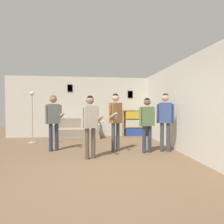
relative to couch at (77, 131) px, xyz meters
name	(u,v)px	position (x,y,z in m)	size (l,w,h in m)	color
ground_plane	(95,177)	(0.68, -4.30, -0.28)	(20.00, 20.00, 0.00)	brown
wall_back	(93,107)	(0.68, 0.42, 1.07)	(7.49, 0.08, 2.70)	silver
wall_right	(169,107)	(3.26, -1.95, 1.07)	(0.06, 7.09, 2.70)	silver
couch	(77,131)	(0.00, 0.00, 0.00)	(1.96, 0.80, 0.84)	gray
bookshelf	(134,123)	(2.59, 0.20, 0.31)	(1.04, 0.30, 1.18)	olive
floor_lamp	(32,111)	(-1.55, -0.88, 0.90)	(0.28, 0.28, 1.92)	#ADA89E
person_player_foreground_left	(54,116)	(-0.53, -2.13, 0.77)	(0.59, 0.39, 1.71)	#2D334C
person_player_foreground_center	(90,120)	(0.59, -3.09, 0.72)	(0.59, 0.39, 1.64)	brown
person_watcher_holding_cup	(116,116)	(1.35, -2.43, 0.80)	(0.43, 0.58, 1.75)	#3D4247
person_spectator_near_bookshelf	(147,119)	(2.24, -2.67, 0.70)	(0.49, 0.27, 1.61)	#2D334C
person_spectator_far_right	(165,115)	(2.82, -2.63, 0.81)	(0.47, 0.32, 1.76)	#3D4247
bottle_on_floor	(57,139)	(-0.68, -0.78, -0.17)	(0.08, 0.08, 0.29)	brown
drinking_cup	(136,109)	(2.68, 0.20, 0.95)	(0.08, 0.08, 0.11)	white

